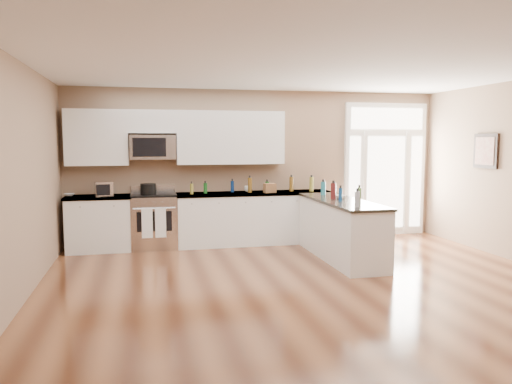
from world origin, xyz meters
TOP-DOWN VIEW (x-y plane):
  - ground at (0.00, 0.00)m, footprint 8.00×8.00m
  - room_shell at (0.00, 0.00)m, footprint 8.00×8.00m
  - back_cabinet_left at (-2.87, 3.69)m, footprint 1.10×0.66m
  - back_cabinet_right at (-0.16, 3.69)m, footprint 2.85×0.66m
  - peninsula_cabinet at (0.93, 2.24)m, footprint 0.69×2.32m
  - upper_cabinet_left at (-2.88, 3.83)m, footprint 1.04×0.33m
  - upper_cabinet_right at (-0.57, 3.83)m, footprint 1.94×0.33m
  - upper_cabinet_short at (-1.95, 3.83)m, footprint 0.82×0.33m
  - microwave at (-1.95, 3.80)m, footprint 0.78×0.41m
  - entry_door at (2.55, 3.95)m, footprint 1.70×0.10m
  - wall_art_near at (3.47, 2.20)m, footprint 0.05×0.58m
  - kitchen_range at (-1.96, 3.69)m, footprint 0.78×0.69m
  - stockpot at (-2.04, 3.61)m, footprint 0.35×0.35m
  - toaster_oven at (-2.78, 3.60)m, footprint 0.33×0.28m
  - cardboard_box at (0.09, 3.56)m, footprint 0.22×0.17m
  - bowl_left at (-3.35, 3.78)m, footprint 0.21×0.21m
  - bowl_peninsula at (0.99, 2.44)m, footprint 0.18×0.18m
  - cup_counter at (-0.26, 3.76)m, footprint 0.17×0.17m
  - counter_bottles at (0.43, 3.00)m, footprint 2.35×2.45m

SIDE VIEW (x-z plane):
  - ground at x=0.00m, z-range 0.00..0.00m
  - peninsula_cabinet at x=0.93m, z-range -0.04..0.90m
  - back_cabinet_right at x=-0.16m, z-range -0.03..0.91m
  - back_cabinet_left at x=-2.87m, z-range -0.03..0.91m
  - kitchen_range at x=-1.96m, z-range -0.06..1.02m
  - bowl_left at x=-3.35m, z-range 0.94..0.98m
  - bowl_peninsula at x=0.99m, z-range 0.94..1.00m
  - cup_counter at x=-0.26m, z-range 0.94..1.05m
  - cardboard_box at x=0.09m, z-range 0.94..1.11m
  - stockpot at x=-2.04m, z-range 0.95..1.16m
  - counter_bottles at x=0.43m, z-range 0.92..1.19m
  - toaster_oven at x=-2.78m, z-range 0.94..1.18m
  - entry_door at x=2.55m, z-range 0.00..2.60m
  - wall_art_near at x=3.47m, z-range 1.41..1.99m
  - room_shell at x=0.00m, z-range -2.29..5.71m
  - microwave at x=-1.95m, z-range 1.55..1.97m
  - upper_cabinet_left at x=-2.88m, z-range 1.45..2.40m
  - upper_cabinet_right at x=-0.57m, z-range 1.45..2.40m
  - upper_cabinet_short at x=-1.95m, z-range 2.00..2.40m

